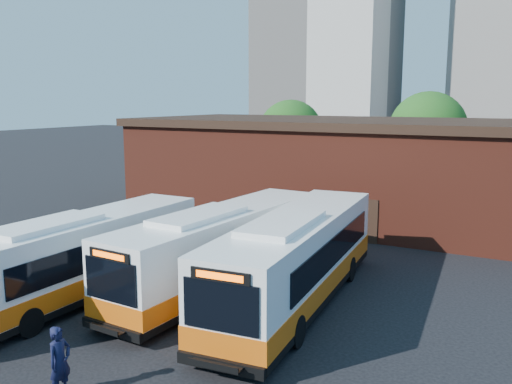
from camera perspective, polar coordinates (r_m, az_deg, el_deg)
The scene contains 8 objects.
ground at distance 19.45m, azimuth -10.35°, elevation -13.60°, with size 220.00×220.00×0.00m, color black.
bus_midwest at distance 22.09m, azimuth -18.10°, elevation -6.89°, with size 2.60×12.31×3.35m.
bus_mideast at distance 22.21m, azimuth -3.62°, elevation -6.25°, with size 3.25×12.64×3.41m.
bus_east at distance 20.55m, azimuth 4.31°, elevation -7.39°, with size 3.85×13.21×3.55m.
transit_worker at distance 15.51m, azimuth -19.95°, elevation -16.46°, with size 0.70×0.46×1.91m, color black.
depot_building at distance 35.92m, azimuth 9.98°, elevation 2.54°, with size 28.60×12.60×6.40m.
tree_west at distance 50.62m, azimuth 3.66°, elevation 6.29°, with size 6.00×6.00×7.65m.
tree_mid at distance 48.76m, azimuth 17.65°, elevation 6.24°, with size 6.56×6.56×8.36m.
Camera 1 is at (11.42, -13.77, 7.65)m, focal length 38.00 mm.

